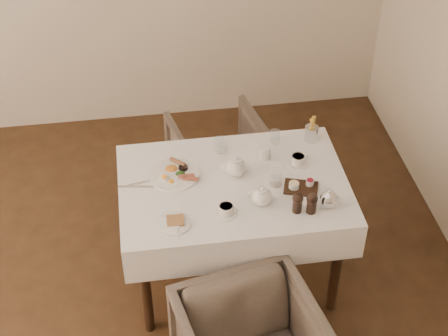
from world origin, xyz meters
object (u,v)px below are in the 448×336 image
table (233,199)px  armchair_far (219,157)px  teapot_centre (236,166)px  breakfast_plate (174,173)px

table → armchair_far: table is taller
teapot_centre → table: bearing=-102.2°
breakfast_plate → table: bearing=-41.6°
armchair_far → teapot_centre: bearing=76.6°
armchair_far → breakfast_plate: 0.93m
armchair_far → breakfast_plate: breakfast_plate is taller
table → teapot_centre: size_ratio=7.94×
armchair_far → teapot_centre: size_ratio=3.85×
table → teapot_centre: (0.03, 0.07, 0.18)m
breakfast_plate → teapot_centre: (0.35, -0.05, 0.05)m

